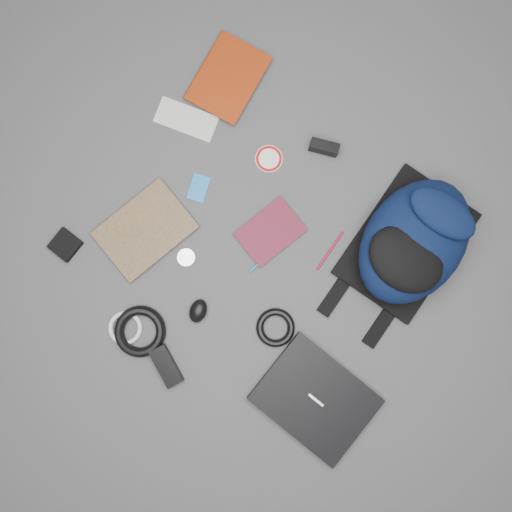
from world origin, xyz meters
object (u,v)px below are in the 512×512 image
Objects in this scene: dvd_case at (270,232)px; power_brick at (166,366)px; laptop at (315,399)px; backpack at (414,241)px; textbook_red at (202,64)px; pouch at (65,245)px; comic_book at (125,205)px; mouse at (198,311)px; compact_camera at (324,147)px.

power_brick reaches higher than dvd_case.
laptop is 0.53m from dvd_case.
backpack reaches higher than dvd_case.
backpack is at bearing 87.90° from power_brick.
textbook_red is 0.96m from power_brick.
dvd_case is 0.64m from pouch.
comic_book is 2.19× the size of power_brick.
power_brick is (0.02, -0.19, -0.00)m from mouse.
compact_camera is 0.84m from power_brick.
textbook_red is 3.16× the size of pouch.
backpack reaches higher than comic_book.
pouch is (-0.00, -0.72, -0.00)m from textbook_red.
laptop reaches higher than textbook_red.
backpack is 1.07m from pouch.
mouse is (0.38, -0.13, 0.01)m from comic_book.
textbook_red reaches higher than pouch.
pouch is at bearing -97.28° from textbook_red.
textbook_red is 0.58m from dvd_case.
compact_camera is 0.87m from pouch.
laptop is 4.18× the size of pouch.
textbook_red is 0.72m from pouch.
textbook_red is at bearing 163.22° from dvd_case.
dvd_case is (0.42, 0.20, -0.00)m from comic_book.
mouse is (-0.45, 0.00, 0.00)m from laptop.
pouch is at bearing -145.15° from backpack.
comic_book is 1.44× the size of dvd_case.
backpack is at bearing 36.87° from mouse.
comic_book is at bearing -88.77° from textbook_red.
comic_book is 3.48× the size of pouch.
laptop is 1.73× the size of dvd_case.
mouse reaches higher than textbook_red.
dvd_case is at bearing 113.37° from power_brick.
textbook_red is at bearing 172.84° from backpack.
backpack is 0.43m from dvd_case.
backpack is 6.09× the size of mouse.
power_brick is at bearing -118.41° from backpack.
textbook_red is 1.31× the size of dvd_case.
comic_book is 0.65m from compact_camera.
power_brick is at bearing -13.22° from pouch.
laptop reaches higher than comic_book.
compact_camera is at bearing 115.27° from power_brick.
comic_book and pouch have the same top height.
mouse is (-0.40, -0.55, -0.07)m from backpack.
mouse reaches higher than laptop.
laptop is at bearing 4.84° from pouch.
backpack is 1.36× the size of laptop.
comic_book is at bearing 166.18° from power_brick.
comic_book is 0.52m from power_brick.
power_brick is 1.59× the size of pouch.
pouch is (-0.91, -0.08, -0.01)m from laptop.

